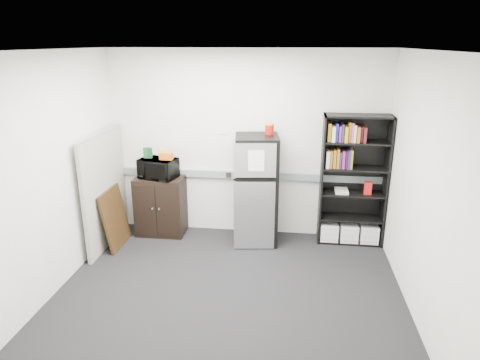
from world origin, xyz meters
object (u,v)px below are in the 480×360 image
Objects in this scene: bookshelf at (353,182)px; cabinet at (161,206)px; cubicle_partition at (105,190)px; microwave at (158,168)px; refrigerator at (256,190)px.

bookshelf is 2.09× the size of cabinet.
cubicle_partition is 3.13× the size of microwave.
bookshelf is 1.19× the size of refrigerator.
cabinet is (0.65, 0.42, -0.37)m from cubicle_partition.
microwave is at bearing -178.34° from bookshelf.
cabinet is 0.59m from microwave.
cubicle_partition is 1.04× the size of refrigerator.
cubicle_partition is at bearing -171.94° from bookshelf.
microwave is (-2.78, -0.08, 0.11)m from bookshelf.
cabinet is at bearing 169.73° from refrigerator.
bookshelf is at bearing 8.06° from cubicle_partition.
bookshelf is 2.78m from microwave.
bookshelf is 2.82m from cabinet.
cubicle_partition is at bearing -147.10° from cabinet.
cubicle_partition is 2.12m from refrigerator.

